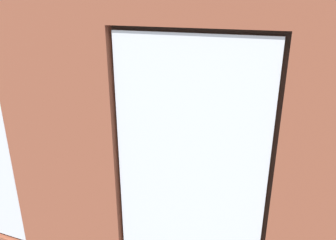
# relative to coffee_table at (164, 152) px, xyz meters

# --- Properties ---
(ground_plane) EXTENTS (6.90, 6.60, 0.10)m
(ground_plane) POSITION_rel_coffee_table_xyz_m (-0.29, -0.08, -0.43)
(ground_plane) COLOR brown
(brick_wall_with_windows) EXTENTS (6.30, 0.30, 3.21)m
(brick_wall_with_windows) POSITION_rel_coffee_table_xyz_m (-0.29, 2.84, 1.20)
(brick_wall_with_windows) COLOR #9E5138
(brick_wall_with_windows) RESTS_ON ground_plane
(white_wall_right) EXTENTS (0.10, 5.60, 3.21)m
(white_wall_right) POSITION_rel_coffee_table_xyz_m (2.81, 0.12, 1.23)
(white_wall_right) COLOR silver
(white_wall_right) RESTS_ON ground_plane
(coffee_table) EXTENTS (1.24, 0.85, 0.43)m
(coffee_table) POSITION_rel_coffee_table_xyz_m (0.00, 0.00, 0.00)
(coffee_table) COLOR #A87547
(coffee_table) RESTS_ON ground_plane
(cup_ceramic) EXTENTS (0.07, 0.07, 0.08)m
(cup_ceramic) POSITION_rel_coffee_table_xyz_m (0.37, 0.13, 0.09)
(cup_ceramic) COLOR #B23D38
(cup_ceramic) RESTS_ON coffee_table
(table_plant_small) EXTENTS (0.14, 0.14, 0.22)m
(table_plant_small) POSITION_rel_coffee_table_xyz_m (0.00, -0.00, 0.17)
(table_plant_small) COLOR brown
(table_plant_small) RESTS_ON coffee_table
(remote_gray) EXTENTS (0.16, 0.15, 0.02)m
(remote_gray) POSITION_rel_coffee_table_xyz_m (0.16, -0.11, 0.06)
(remote_gray) COLOR #59595B
(remote_gray) RESTS_ON coffee_table
(media_console) EXTENTS (1.08, 0.42, 0.46)m
(media_console) POSITION_rel_coffee_table_xyz_m (2.51, 0.40, -0.15)
(media_console) COLOR black
(media_console) RESTS_ON ground_plane
(tv_flatscreen) EXTENTS (1.07, 0.20, 0.73)m
(tv_flatscreen) POSITION_rel_coffee_table_xyz_m (2.51, 0.40, 0.44)
(tv_flatscreen) COLOR black
(tv_flatscreen) RESTS_ON media_console
(papasan_chair) EXTENTS (1.01, 1.01, 0.66)m
(papasan_chair) POSITION_rel_coffee_table_xyz_m (-0.45, -2.05, 0.05)
(papasan_chair) COLOR olive
(papasan_chair) RESTS_ON ground_plane
(potted_plant_mid_room_small) EXTENTS (0.35, 0.35, 0.53)m
(potted_plant_mid_room_small) POSITION_rel_coffee_table_xyz_m (-0.76, -1.00, -0.03)
(potted_plant_mid_room_small) COLOR #47423D
(potted_plant_mid_room_small) RESTS_ON ground_plane
(potted_plant_by_left_couch) EXTENTS (0.34, 0.34, 0.58)m
(potted_plant_by_left_couch) POSITION_rel_coffee_table_xyz_m (-2.34, -1.25, 0.02)
(potted_plant_by_left_couch) COLOR #9E5638
(potted_plant_by_left_couch) RESTS_ON ground_plane
(potted_plant_near_tv) EXTENTS (0.89, 0.95, 1.15)m
(potted_plant_near_tv) POSITION_rel_coffee_table_xyz_m (1.97, 1.39, 0.30)
(potted_plant_near_tv) COLOR brown
(potted_plant_near_tv) RESTS_ON ground_plane
(potted_plant_foreground_right) EXTENTS (0.89, 1.00, 1.41)m
(potted_plant_foreground_right) POSITION_rel_coffee_table_xyz_m (2.19, -2.33, 0.44)
(potted_plant_foreground_right) COLOR brown
(potted_plant_foreground_right) RESTS_ON ground_plane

